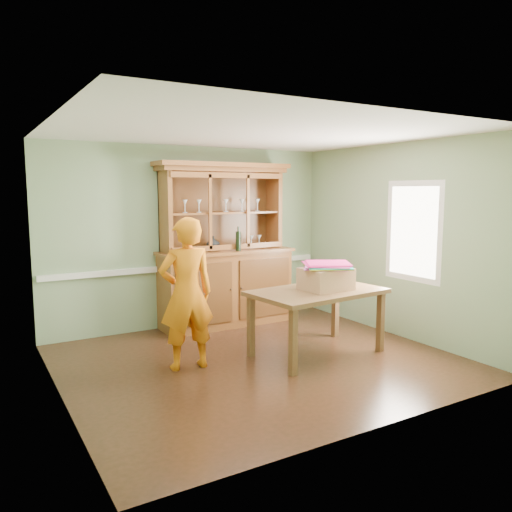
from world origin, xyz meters
TOP-DOWN VIEW (x-y plane):
  - floor at (0.00, 0.00)m, footprint 4.50×4.50m
  - ceiling at (0.00, 0.00)m, footprint 4.50×4.50m
  - wall_back at (0.00, 2.00)m, footprint 4.50×0.00m
  - wall_left at (-2.25, 0.00)m, footprint 0.00×4.00m
  - wall_right at (2.25, 0.00)m, footprint 0.00×4.00m
  - wall_front at (0.00, -2.00)m, footprint 4.50×0.00m
  - chair_rail at (0.00, 1.98)m, footprint 4.41×0.05m
  - framed_map at (-2.23, 0.30)m, footprint 0.03×0.60m
  - window_panel at (2.23, -0.30)m, footprint 0.03×0.96m
  - china_hutch at (0.42, 1.72)m, footprint 2.09×0.69m
  - dining_table at (0.77, -0.13)m, footprint 1.72×1.13m
  - cardboard_box at (0.87, -0.16)m, footprint 0.60×0.48m
  - kite_stack at (0.90, -0.15)m, footprint 0.73×0.73m
  - person at (-0.83, 0.22)m, footprint 0.67×0.47m

SIDE VIEW (x-z plane):
  - floor at x=0.00m, z-range 0.00..0.00m
  - dining_table at x=0.77m, z-range 0.31..1.13m
  - china_hutch at x=0.42m, z-range -0.37..2.08m
  - person at x=-0.83m, z-range 0.00..1.75m
  - chair_rail at x=0.00m, z-range 0.86..0.94m
  - cardboard_box at x=0.87m, z-range 0.82..1.09m
  - kite_stack at x=0.90m, z-range 1.09..1.15m
  - wall_back at x=0.00m, z-range -0.90..3.60m
  - wall_left at x=-2.25m, z-range -0.65..3.35m
  - wall_right at x=2.25m, z-range -0.65..3.35m
  - wall_front at x=0.00m, z-range -0.90..3.60m
  - window_panel at x=2.23m, z-range 0.82..2.18m
  - framed_map at x=-2.23m, z-range 1.32..1.78m
  - ceiling at x=0.00m, z-range 2.70..2.70m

